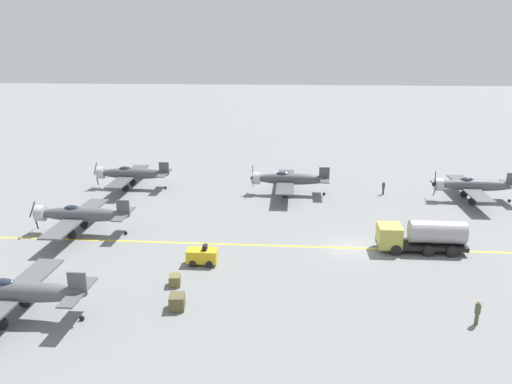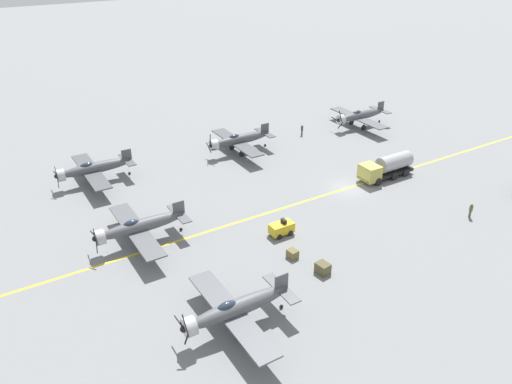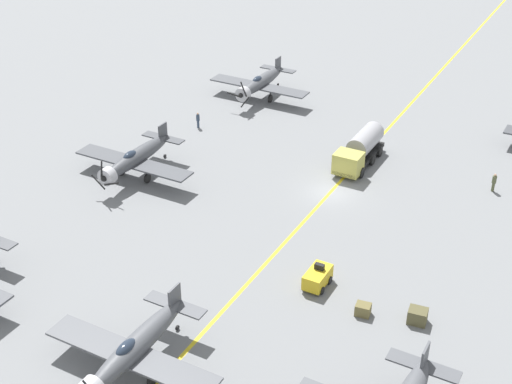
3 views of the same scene
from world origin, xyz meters
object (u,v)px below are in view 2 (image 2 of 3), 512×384
airplane_far_center (139,227)px  ground_crew_walking (302,129)px  airplane_far_right (93,169)px  supply_crate_mid_lane (323,268)px  airplane_near_right (360,116)px  airplane_mid_right (239,140)px  airplane_far_left (235,309)px  tow_tractor (282,228)px  supply_crate_by_tanker (293,254)px  ground_crew_inspecting (471,210)px  fuel_tanker (386,167)px

airplane_far_center → ground_crew_walking: (16.34, -32.70, -1.07)m
airplane_far_right → supply_crate_mid_lane: size_ratio=9.34×
ground_crew_walking → supply_crate_mid_lane: size_ratio=1.34×
supply_crate_mid_lane → airplane_near_right: bearing=-46.5°
supply_crate_mid_lane → airplane_mid_right: bearing=-14.3°
airplane_far_center → ground_crew_walking: 36.57m
airplane_near_right → airplane_far_right: bearing=86.5°
airplane_far_left → airplane_far_center: (16.15, 2.34, 0.00)m
tow_tractor → supply_crate_by_tanker: bearing=160.7°
ground_crew_walking → supply_crate_mid_lane: (-30.34, 19.59, -0.41)m
airplane_near_right → ground_crew_walking: bearing=78.2°
airplane_far_left → supply_crate_mid_lane: size_ratio=9.34×
airplane_far_left → supply_crate_by_tanker: airplane_far_left is taller
airplane_near_right → airplane_far_center: bearing=108.0°
ground_crew_inspecting → supply_crate_mid_lane: bearing=88.7°
tow_tractor → supply_crate_mid_lane: bearing=176.8°
supply_crate_by_tanker → airplane_mid_right: bearing=-18.2°
airplane_far_right → ground_crew_inspecting: bearing=-118.3°
airplane_near_right → ground_crew_inspecting: (-28.77, 8.96, -1.05)m
tow_tractor → fuel_tanker: bearing=-77.2°
airplane_near_right → supply_crate_mid_lane: size_ratio=9.34×
airplane_far_center → supply_crate_by_tanker: bearing=-146.6°
fuel_tanker → ground_crew_inspecting: 12.65m
airplane_far_left → supply_crate_mid_lane: 11.07m
fuel_tanker → airplane_far_center: bearing=86.8°
airplane_far_center → tow_tractor: bearing=-130.8°
tow_tractor → supply_crate_mid_lane: (-7.70, 0.43, -0.26)m
supply_crate_mid_lane → ground_crew_walking: bearing=-32.9°
airplane_far_center → supply_crate_mid_lane: airplane_far_center is taller
airplane_near_right → ground_crew_inspecting: size_ratio=6.77×
airplane_mid_right → airplane_near_right: 22.33m
fuel_tanker → supply_crate_mid_lane: (-12.13, 20.02, -0.97)m
airplane_mid_right → supply_crate_by_tanker: (-25.85, 8.52, -1.58)m
airplane_far_center → supply_crate_by_tanker: size_ratio=11.59×
airplane_near_right → ground_crew_inspecting: 30.15m
airplane_far_left → airplane_near_right: size_ratio=1.00×
airplane_mid_right → supply_crate_mid_lane: (-29.42, 7.51, -1.48)m
airplane_far_center → tow_tractor: 14.99m
ground_crew_walking → supply_crate_mid_lane: 36.12m
airplane_far_right → ground_crew_inspecting: 46.17m
airplane_far_right → supply_crate_by_tanker: size_ratio=11.59×
airplane_far_right → airplane_near_right: bearing=-79.0°
airplane_far_center → airplane_near_right: size_ratio=1.00×
airplane_far_right → ground_crew_walking: size_ratio=6.96×
fuel_tanker → supply_crate_by_tanker: bearing=112.2°
fuel_tanker → supply_crate_mid_lane: fuel_tanker is taller
airplane_mid_right → tow_tractor: 22.88m
airplane_far_right → supply_crate_mid_lane: (-30.60, -13.29, -1.48)m
airplane_far_right → airplane_far_left: size_ratio=1.00×
airplane_far_center → fuel_tanker: bearing=-109.0°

